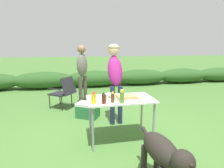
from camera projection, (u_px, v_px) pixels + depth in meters
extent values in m
plane|color=#477533|center=(120.00, 139.00, 3.05)|extent=(60.00, 60.00, 0.00)
ellipsoid|color=#2D5623|center=(43.00, 80.00, 6.81)|extent=(2.40, 0.90, 0.65)
ellipsoid|color=#2D5623|center=(95.00, 78.00, 7.19)|extent=(2.40, 0.90, 0.65)
ellipsoid|color=#2D5623|center=(141.00, 77.00, 7.58)|extent=(2.40, 0.90, 0.65)
ellipsoid|color=#2D5623|center=(182.00, 76.00, 7.96)|extent=(2.40, 0.90, 0.65)
ellipsoid|color=#2D5623|center=(220.00, 74.00, 8.34)|extent=(2.40, 0.90, 0.65)
cube|color=silver|center=(120.00, 99.00, 2.90)|extent=(1.10, 0.64, 0.02)
cylinder|color=gray|center=(93.00, 130.00, 2.62)|extent=(0.04, 0.04, 0.71)
cylinder|color=gray|center=(154.00, 124.00, 2.81)|extent=(0.04, 0.04, 0.71)
cylinder|color=gray|center=(90.00, 116.00, 3.14)|extent=(0.04, 0.04, 0.71)
cylinder|color=gray|center=(142.00, 112.00, 3.33)|extent=(0.04, 0.04, 0.71)
cube|color=#9E9EA3|center=(126.00, 98.00, 2.89)|extent=(0.38, 0.27, 0.02)
cube|color=tan|center=(127.00, 96.00, 2.88)|extent=(0.33, 0.23, 0.04)
cylinder|color=white|center=(97.00, 98.00, 2.85)|extent=(0.25, 0.25, 0.02)
ellipsoid|color=#ADBC99|center=(109.00, 95.00, 3.00)|extent=(0.18, 0.18, 0.07)
cylinder|color=white|center=(107.00, 98.00, 2.67)|extent=(0.08, 0.08, 0.13)
cylinder|color=#562314|center=(104.00, 99.00, 2.61)|extent=(0.06, 0.06, 0.14)
cone|color=black|center=(104.00, 93.00, 2.59)|extent=(0.05, 0.05, 0.04)
cylinder|color=brown|center=(113.00, 98.00, 2.68)|extent=(0.06, 0.06, 0.14)
cone|color=gold|center=(113.00, 92.00, 2.66)|extent=(0.05, 0.05, 0.04)
cylinder|color=yellow|center=(94.00, 99.00, 2.61)|extent=(0.07, 0.07, 0.15)
cone|color=red|center=(94.00, 93.00, 2.59)|extent=(0.06, 0.06, 0.04)
cylinder|color=olive|center=(122.00, 98.00, 2.63)|extent=(0.07, 0.07, 0.18)
cylinder|color=#D1CC47|center=(122.00, 91.00, 2.61)|extent=(0.06, 0.06, 0.03)
cylinder|color=#232D4C|center=(112.00, 106.00, 3.58)|extent=(0.10, 0.10, 0.80)
cylinder|color=#232D4C|center=(120.00, 105.00, 3.61)|extent=(0.10, 0.10, 0.80)
ellipsoid|color=#931E70|center=(115.00, 71.00, 3.57)|extent=(0.31, 0.45, 0.68)
sphere|color=#DBAD89|center=(114.00, 50.00, 3.60)|extent=(0.22, 0.22, 0.22)
ellipsoid|color=tan|center=(114.00, 47.00, 3.59)|extent=(0.23, 0.23, 0.13)
cylinder|color=#4C473D|center=(81.00, 91.00, 4.84)|extent=(0.10, 0.10, 0.79)
cylinder|color=#4C473D|center=(85.00, 90.00, 4.98)|extent=(0.10, 0.10, 0.79)
ellipsoid|color=slate|center=(82.00, 65.00, 4.77)|extent=(0.40, 0.39, 0.64)
sphere|color=#936B4C|center=(81.00, 49.00, 4.68)|extent=(0.22, 0.22, 0.22)
cylinder|color=#28231E|center=(157.00, 158.00, 2.19)|extent=(0.08, 0.08, 0.40)
cylinder|color=#28231E|center=(144.00, 161.00, 2.14)|extent=(0.08, 0.08, 0.40)
ellipsoid|color=#28231E|center=(160.00, 149.00, 1.92)|extent=(0.32, 0.65, 0.28)
sphere|color=#28231E|center=(183.00, 162.00, 1.55)|extent=(0.22, 0.22, 0.22)
cone|color=#28231E|center=(190.00, 165.00, 1.46)|extent=(0.12, 0.17, 0.15)
cylinder|color=#28231E|center=(146.00, 133.00, 2.25)|extent=(0.06, 0.20, 0.11)
cube|color=#232328|center=(60.00, 93.00, 4.59)|extent=(0.64, 0.64, 0.03)
cube|color=#232328|center=(69.00, 86.00, 4.44)|extent=(0.40, 0.47, 0.44)
cylinder|color=black|center=(62.00, 104.00, 4.38)|extent=(0.02, 0.02, 0.38)
cylinder|color=black|center=(72.00, 99.00, 4.73)|extent=(0.02, 0.02, 0.38)
cylinder|color=black|center=(50.00, 102.00, 4.53)|extent=(0.02, 0.02, 0.38)
cylinder|color=black|center=(60.00, 98.00, 4.89)|extent=(0.02, 0.02, 0.38)
cylinder|color=black|center=(54.00, 89.00, 4.35)|extent=(0.35, 0.26, 0.02)
cylinder|color=black|center=(66.00, 85.00, 4.76)|extent=(0.35, 0.26, 0.02)
cube|color=#286B3D|center=(88.00, 111.00, 3.99)|extent=(0.58, 0.51, 0.28)
cube|color=silver|center=(88.00, 104.00, 3.96)|extent=(0.58, 0.51, 0.06)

